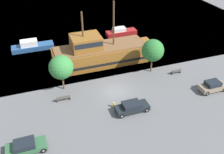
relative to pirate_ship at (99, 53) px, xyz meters
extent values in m
plane|color=#5B5B5E|center=(-0.24, -8.63, -2.00)|extent=(160.00, 160.00, 0.00)
plane|color=#33566B|center=(-0.24, 35.37, -2.00)|extent=(80.00, 80.00, 0.00)
cube|color=brown|center=(0.19, 0.00, -0.53)|extent=(15.93, 5.03, 2.94)
cube|color=black|center=(0.19, 0.00, -0.97)|extent=(15.61, 5.11, 0.45)
cube|color=brown|center=(8.76, 0.00, -0.09)|extent=(1.40, 2.77, 2.06)
cube|color=brown|center=(0.19, 0.00, 1.07)|extent=(15.29, 4.63, 0.25)
cube|color=brown|center=(-2.20, 0.00, 2.30)|extent=(4.78, 4.02, 2.21)
cube|color=black|center=(-2.20, 0.00, 2.63)|extent=(4.54, 4.08, 0.79)
cylinder|color=#4C331E|center=(2.58, 0.00, 4.86)|extent=(0.28, 0.28, 7.33)
cylinder|color=#4C331E|center=(-2.60, 0.00, 4.31)|extent=(0.28, 0.28, 6.23)
cube|color=maroon|center=(7.81, 9.77, -1.52)|extent=(6.50, 2.01, 0.96)
cube|color=silver|center=(7.33, 9.77, -0.66)|extent=(2.60, 1.57, 0.76)
cube|color=black|center=(8.11, 9.77, -0.66)|extent=(0.12, 1.41, 0.61)
cube|color=navy|center=(-10.47, 9.12, -1.55)|extent=(7.71, 2.26, 0.89)
cube|color=silver|center=(-11.05, 9.12, -0.58)|extent=(3.08, 1.76, 1.06)
cube|color=black|center=(-10.12, 9.12, -0.58)|extent=(0.12, 1.58, 0.85)
cube|color=#2D5B38|center=(-13.09, -15.68, -1.47)|extent=(4.31, 1.87, 0.56)
cube|color=black|center=(-13.22, -15.68, -0.92)|extent=(2.24, 1.68, 0.56)
cylinder|color=black|center=(-11.40, -16.53, -1.67)|extent=(0.66, 0.22, 0.66)
cylinder|color=gray|center=(-11.40, -16.53, -1.67)|extent=(0.25, 0.25, 0.25)
cylinder|color=black|center=(-11.40, -14.84, -1.67)|extent=(0.66, 0.22, 0.66)
cylinder|color=gray|center=(-11.40, -14.84, -1.67)|extent=(0.25, 0.25, 0.25)
cylinder|color=black|center=(-14.79, -14.84, -1.67)|extent=(0.66, 0.22, 0.66)
cylinder|color=gray|center=(-14.79, -14.84, -1.67)|extent=(0.25, 0.25, 0.25)
cube|color=#7F705B|center=(13.27, -13.15, -1.38)|extent=(4.00, 1.73, 0.71)
cube|color=black|center=(13.15, -13.15, -0.72)|extent=(2.08, 1.56, 0.61)
cylinder|color=black|center=(14.77, -13.93, -1.64)|extent=(0.71, 0.22, 0.71)
cylinder|color=gray|center=(14.77, -13.93, -1.64)|extent=(0.27, 0.25, 0.27)
cylinder|color=black|center=(14.77, -12.37, -1.64)|extent=(0.71, 0.22, 0.71)
cylinder|color=gray|center=(14.77, -12.37, -1.64)|extent=(0.27, 0.25, 0.27)
cylinder|color=black|center=(11.77, -13.93, -1.64)|extent=(0.71, 0.22, 0.71)
cylinder|color=gray|center=(11.77, -13.93, -1.64)|extent=(0.27, 0.25, 0.27)
cylinder|color=black|center=(11.77, -12.37, -1.64)|extent=(0.71, 0.22, 0.71)
cylinder|color=gray|center=(11.77, -12.37, -1.64)|extent=(0.27, 0.25, 0.27)
cube|color=black|center=(0.37, -13.48, -1.43)|extent=(4.45, 1.77, 0.61)
cube|color=black|center=(0.23, -13.48, -0.85)|extent=(2.31, 1.59, 0.54)
cylinder|color=black|center=(2.11, -14.27, -1.65)|extent=(0.69, 0.22, 0.69)
cylinder|color=gray|center=(2.11, -14.27, -1.65)|extent=(0.26, 0.25, 0.26)
cylinder|color=black|center=(2.11, -12.68, -1.65)|extent=(0.69, 0.22, 0.69)
cylinder|color=gray|center=(2.11, -12.68, -1.65)|extent=(0.26, 0.25, 0.26)
cylinder|color=black|center=(-1.38, -14.27, -1.65)|extent=(0.69, 0.22, 0.69)
cylinder|color=gray|center=(-1.38, -14.27, -1.65)|extent=(0.26, 0.25, 0.26)
cylinder|color=black|center=(-1.38, -12.68, -1.65)|extent=(0.69, 0.22, 0.69)
cylinder|color=gray|center=(-1.38, -12.68, -1.65)|extent=(0.26, 0.25, 0.26)
cylinder|color=yellow|center=(-1.61, -11.83, -1.72)|extent=(0.22, 0.22, 0.56)
sphere|color=yellow|center=(-1.61, -11.83, -1.36)|extent=(0.25, 0.25, 0.25)
cylinder|color=yellow|center=(-1.77, -11.83, -1.69)|extent=(0.10, 0.09, 0.09)
cylinder|color=yellow|center=(-1.45, -11.83, -1.69)|extent=(0.10, 0.09, 0.09)
cube|color=#4C4742|center=(-7.76, -8.25, -1.57)|extent=(1.93, 0.45, 0.05)
cube|color=#4C4742|center=(-7.76, -8.45, -1.35)|extent=(1.93, 0.06, 0.40)
cube|color=#2D2D2D|center=(-8.67, -8.25, -1.80)|extent=(0.12, 0.36, 0.40)
cube|color=#2D2D2D|center=(-6.86, -8.25, -1.80)|extent=(0.12, 0.36, 0.40)
cube|color=#4C4742|center=(10.72, -7.37, -1.57)|extent=(1.61, 0.45, 0.05)
cube|color=#4C4742|center=(10.72, -7.56, -1.35)|extent=(1.61, 0.06, 0.40)
cube|color=#2D2D2D|center=(9.97, -7.37, -1.80)|extent=(0.12, 0.36, 0.40)
cube|color=#2D2D2D|center=(11.46, -7.37, -1.80)|extent=(0.12, 0.36, 0.40)
cylinder|color=brown|center=(-7.22, -5.50, -0.89)|extent=(0.24, 0.24, 2.22)
sphere|color=#337A38|center=(-7.22, -5.50, 1.70)|extent=(3.48, 3.48, 3.48)
cylinder|color=brown|center=(7.16, -5.43, -0.81)|extent=(0.24, 0.24, 2.37)
sphere|color=#286B2D|center=(7.16, -5.43, 1.86)|extent=(3.51, 3.51, 3.51)
camera|label=1|loc=(-10.36, -36.13, 19.94)|focal=40.00mm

